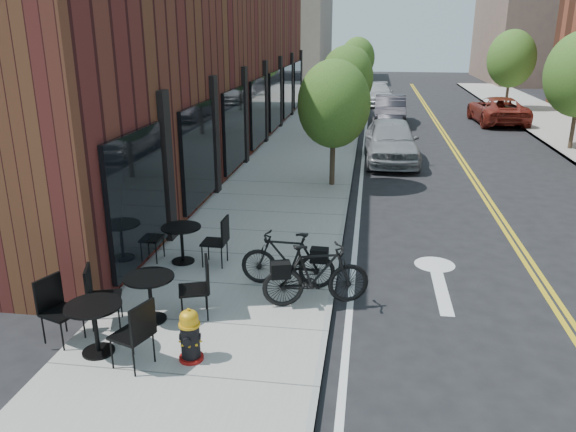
{
  "coord_description": "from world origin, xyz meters",
  "views": [
    {
      "loc": [
        0.51,
        -7.99,
        4.75
      ],
      "look_at": [
        -1.12,
        3.09,
        1.0
      ],
      "focal_mm": 35.0,
      "sensor_mm": 36.0,
      "label": 1
    }
  ],
  "objects_px": {
    "bistro_set_b": "(150,292)",
    "parked_car_far": "(497,110)",
    "bicycle_left": "(288,259)",
    "bistro_set_a": "(95,322)",
    "bistro_set_c": "(182,239)",
    "fire_hydrant": "(190,336)",
    "parked_car_b": "(390,110)",
    "parked_car_c": "(378,94)",
    "parked_car_a": "(391,141)",
    "bicycle_right": "(316,275)"
  },
  "relations": [
    {
      "from": "bicycle_right",
      "to": "bistro_set_b",
      "type": "relative_size",
      "value": 0.97
    },
    {
      "from": "bistro_set_b",
      "to": "bicycle_left",
      "type": "bearing_deg",
      "value": 19.03
    },
    {
      "from": "fire_hydrant",
      "to": "bistro_set_b",
      "type": "relative_size",
      "value": 0.42
    },
    {
      "from": "fire_hydrant",
      "to": "bistro_set_a",
      "type": "distance_m",
      "value": 1.45
    },
    {
      "from": "bicycle_right",
      "to": "bistro_set_b",
      "type": "height_order",
      "value": "bicycle_right"
    },
    {
      "from": "bistro_set_c",
      "to": "bicycle_left",
      "type": "bearing_deg",
      "value": -17.77
    },
    {
      "from": "bistro_set_a",
      "to": "parked_car_b",
      "type": "distance_m",
      "value": 23.56
    },
    {
      "from": "bicycle_right",
      "to": "parked_car_c",
      "type": "distance_m",
      "value": 28.95
    },
    {
      "from": "bicycle_right",
      "to": "parked_car_b",
      "type": "height_order",
      "value": "parked_car_b"
    },
    {
      "from": "fire_hydrant",
      "to": "parked_car_c",
      "type": "distance_m",
      "value": 31.06
    },
    {
      "from": "bicycle_left",
      "to": "bistro_set_a",
      "type": "distance_m",
      "value": 3.67
    },
    {
      "from": "bicycle_left",
      "to": "parked_car_a",
      "type": "bearing_deg",
      "value": 171.8
    },
    {
      "from": "parked_car_c",
      "to": "parked_car_far",
      "type": "distance_m",
      "value": 9.29
    },
    {
      "from": "bicycle_left",
      "to": "bistro_set_c",
      "type": "xyz_separation_m",
      "value": [
        -2.33,
        0.81,
        -0.03
      ]
    },
    {
      "from": "fire_hydrant",
      "to": "parked_car_b",
      "type": "xyz_separation_m",
      "value": [
        3.43,
        23.02,
        0.22
      ]
    },
    {
      "from": "parked_car_a",
      "to": "bistro_set_c",
      "type": "bearing_deg",
      "value": -115.58
    },
    {
      "from": "bicycle_left",
      "to": "bistro_set_b",
      "type": "relative_size",
      "value": 0.92
    },
    {
      "from": "bicycle_left",
      "to": "bicycle_right",
      "type": "relative_size",
      "value": 0.95
    },
    {
      "from": "bistro_set_b",
      "to": "parked_car_c",
      "type": "height_order",
      "value": "parked_car_c"
    },
    {
      "from": "parked_car_a",
      "to": "parked_car_b",
      "type": "xyz_separation_m",
      "value": [
        0.19,
        8.97,
        -0.07
      ]
    },
    {
      "from": "bistro_set_c",
      "to": "parked_car_far",
      "type": "relative_size",
      "value": 0.37
    },
    {
      "from": "bistro_set_a",
      "to": "bistro_set_b",
      "type": "distance_m",
      "value": 1.15
    },
    {
      "from": "bistro_set_c",
      "to": "parked_car_a",
      "type": "xyz_separation_m",
      "value": [
        4.53,
        10.57,
        0.17
      ]
    },
    {
      "from": "fire_hydrant",
      "to": "bicycle_right",
      "type": "distance_m",
      "value": 2.59
    },
    {
      "from": "bicycle_left",
      "to": "parked_car_far",
      "type": "xyz_separation_m",
      "value": [
        7.96,
        21.3,
        0.04
      ]
    },
    {
      "from": "bicycle_left",
      "to": "bistro_set_c",
      "type": "relative_size",
      "value": 0.95
    },
    {
      "from": "parked_car_b",
      "to": "bistro_set_c",
      "type": "bearing_deg",
      "value": -102.82
    },
    {
      "from": "bistro_set_b",
      "to": "bistro_set_c",
      "type": "height_order",
      "value": "bistro_set_b"
    },
    {
      "from": "bistro_set_a",
      "to": "parked_car_b",
      "type": "xyz_separation_m",
      "value": [
        4.87,
        23.05,
        0.09
      ]
    },
    {
      "from": "parked_car_far",
      "to": "bistro_set_a",
      "type": "bearing_deg",
      "value": 63.53
    },
    {
      "from": "bistro_set_a",
      "to": "parked_car_a",
      "type": "bearing_deg",
      "value": 91.43
    },
    {
      "from": "bicycle_left",
      "to": "bistro_set_a",
      "type": "relative_size",
      "value": 0.92
    },
    {
      "from": "parked_car_c",
      "to": "parked_car_far",
      "type": "relative_size",
      "value": 0.93
    },
    {
      "from": "bistro_set_b",
      "to": "parked_car_far",
      "type": "bearing_deg",
      "value": 46.81
    },
    {
      "from": "bicycle_left",
      "to": "parked_car_b",
      "type": "relative_size",
      "value": 0.41
    },
    {
      "from": "bistro_set_a",
      "to": "parked_car_far",
      "type": "distance_m",
      "value": 26.18
    },
    {
      "from": "bicycle_left",
      "to": "bistro_set_c",
      "type": "height_order",
      "value": "bicycle_left"
    },
    {
      "from": "fire_hydrant",
      "to": "parked_car_b",
      "type": "relative_size",
      "value": 0.19
    },
    {
      "from": "bicycle_right",
      "to": "parked_car_far",
      "type": "distance_m",
      "value": 23.18
    },
    {
      "from": "bistro_set_a",
      "to": "parked_car_far",
      "type": "xyz_separation_m",
      "value": [
        10.44,
        24.01,
        0.06
      ]
    },
    {
      "from": "bistro_set_c",
      "to": "parked_car_far",
      "type": "bearing_deg",
      "value": 64.74
    },
    {
      "from": "fire_hydrant",
      "to": "bistro_set_b",
      "type": "bearing_deg",
      "value": 123.96
    },
    {
      "from": "bistro_set_b",
      "to": "parked_car_far",
      "type": "relative_size",
      "value": 0.39
    },
    {
      "from": "parked_car_a",
      "to": "bicycle_left",
      "type": "bearing_deg",
      "value": -103.31
    },
    {
      "from": "bistro_set_c",
      "to": "parked_car_far",
      "type": "distance_m",
      "value": 22.93
    },
    {
      "from": "fire_hydrant",
      "to": "bistro_set_a",
      "type": "bearing_deg",
      "value": 170.77
    },
    {
      "from": "parked_car_b",
      "to": "parked_car_far",
      "type": "bearing_deg",
      "value": 10.55
    },
    {
      "from": "fire_hydrant",
      "to": "bistro_set_c",
      "type": "height_order",
      "value": "bistro_set_c"
    },
    {
      "from": "bicycle_left",
      "to": "parked_car_a",
      "type": "xyz_separation_m",
      "value": [
        2.19,
        11.38,
        0.14
      ]
    },
    {
      "from": "fire_hydrant",
      "to": "parked_car_a",
      "type": "height_order",
      "value": "parked_car_a"
    }
  ]
}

